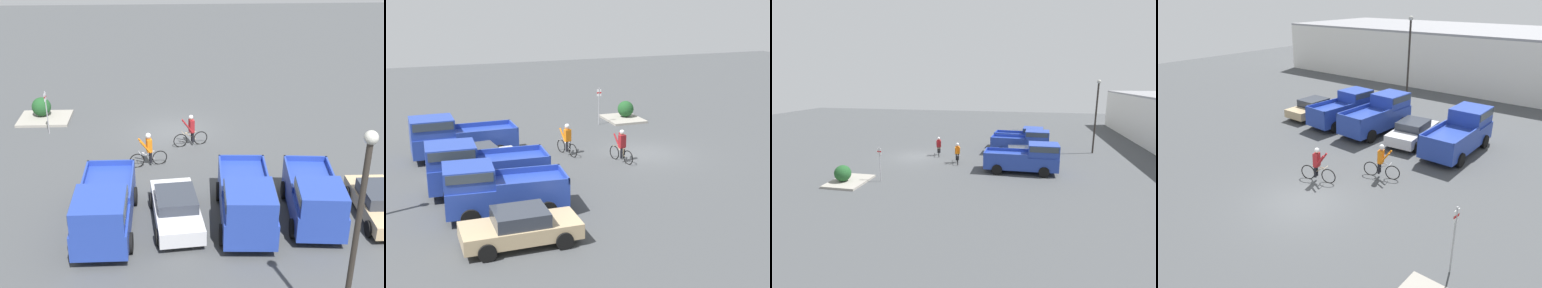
# 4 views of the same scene
# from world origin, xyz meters

# --- Properties ---
(ground_plane) EXTENTS (80.00, 80.00, 0.00)m
(ground_plane) POSITION_xyz_m (0.00, 0.00, 0.00)
(ground_plane) COLOR #424447
(sedan_0) EXTENTS (1.97, 4.28, 1.33)m
(sedan_0) POSITION_xyz_m (-8.36, 9.27, 0.67)
(sedan_0) COLOR tan
(sedan_0) RESTS_ON ground_plane
(pickup_truck_0) EXTENTS (2.46, 5.01, 2.20)m
(pickup_truck_0) POSITION_xyz_m (-5.53, 9.53, 1.13)
(pickup_truck_0) COLOR #233D9E
(pickup_truck_0) RESTS_ON ground_plane
(pickup_truck_1) EXTENTS (2.44, 5.42, 2.35)m
(pickup_truck_1) POSITION_xyz_m (-2.74, 9.77, 1.20)
(pickup_truck_1) COLOR #233D9E
(pickup_truck_1) RESTS_ON ground_plane
(sedan_1) EXTENTS (2.28, 4.42, 1.36)m
(sedan_1) POSITION_xyz_m (0.04, 9.38, 0.69)
(sedan_1) COLOR silver
(sedan_1) RESTS_ON ground_plane
(pickup_truck_2) EXTENTS (2.30, 5.57, 2.31)m
(pickup_truck_2) POSITION_xyz_m (2.84, 10.03, 1.18)
(pickup_truck_2) COLOR #233D9E
(pickup_truck_2) RESTS_ON ground_plane
(cyclist_0) EXTENTS (1.86, 0.61, 1.78)m
(cyclist_0) POSITION_xyz_m (1.30, 4.18, 0.89)
(cyclist_0) COLOR black
(cyclist_0) RESTS_ON ground_plane
(cyclist_1) EXTENTS (1.84, 0.61, 1.77)m
(cyclist_1) POSITION_xyz_m (-0.88, 1.89, 0.86)
(cyclist_1) COLOR black
(cyclist_1) RESTS_ON ground_plane
(fire_lane_sign) EXTENTS (0.06, 0.30, 2.50)m
(fire_lane_sign) POSITION_xyz_m (7.03, -0.07, 1.50)
(fire_lane_sign) COLOR #9E9EA3
(fire_lane_sign) RESTS_ON ground_plane
(curb_island) EXTENTS (3.01, 2.42, 0.15)m
(curb_island) POSITION_xyz_m (7.68, -2.15, 0.07)
(curb_island) COLOR gray
(curb_island) RESTS_ON ground_plane
(shrub) EXTENTS (1.13, 1.13, 1.13)m
(shrub) POSITION_xyz_m (7.89, -2.45, 0.71)
(shrub) COLOR #1E4C23
(shrub) RESTS_ON curb_island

